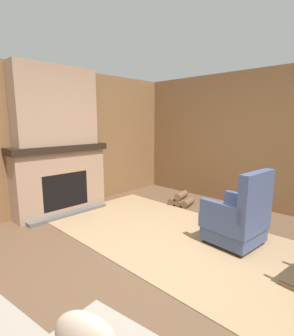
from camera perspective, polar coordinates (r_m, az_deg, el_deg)
The scene contains 10 objects.
ground_plane at distance 3.24m, azimuth 4.24°, elevation -19.78°, with size 14.00×14.00×0.00m, color brown.
wood_panel_wall_left at distance 4.98m, azimuth -19.95°, elevation 5.57°, with size 0.06×5.90×2.53m.
wood_panel_wall_back at distance 5.16m, azimuth 24.41°, elevation 5.50°, with size 5.90×0.09×2.53m.
fireplace_hearth at distance 4.87m, azimuth -18.28°, elevation -2.38°, with size 0.59×1.70×1.21m.
chimney_breast at distance 4.77m, azimuth -19.21°, elevation 12.57°, with size 0.33×1.41×1.31m.
area_rug at distance 3.82m, azimuth 6.60°, elevation -14.80°, with size 4.11×2.06×0.01m.
armchair at distance 3.65m, azimuth 19.18°, elevation -10.44°, with size 0.71×0.71×1.02m.
firewood_stack at distance 5.19m, azimuth 7.45°, elevation -6.89°, with size 0.48×0.44×0.25m.
oil_lamp_vase at distance 4.59m, azimuth -25.37°, elevation 5.12°, with size 0.13×0.13×0.23m.
storage_case at distance 4.91m, azimuth -16.85°, elevation 5.70°, with size 0.13×0.21×0.12m.
Camera 1 is at (1.79, -2.16, 1.62)m, focal length 28.00 mm.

